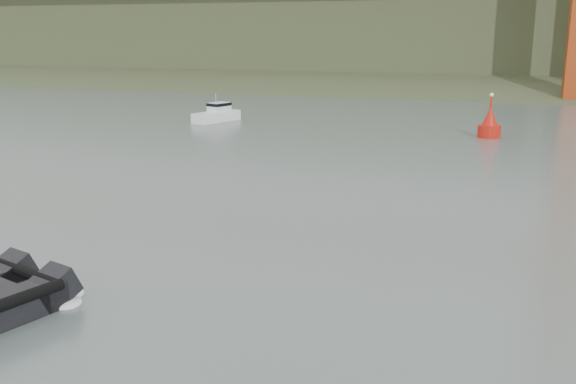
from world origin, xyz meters
name	(u,v)px	position (x,y,z in m)	size (l,w,h in m)	color
ground	(181,331)	(0.00, 0.00, 0.00)	(400.00, 400.00, 0.00)	#505F5C
headlands	(460,41)	(0.00, 125.50, 7.05)	(500.00, 105.36, 27.12)	#324024
motorboat	(217,114)	(-18.56, 43.84, 0.75)	(3.52, 5.74, 2.99)	white
nav_buoy	(489,125)	(8.13, 41.74, 1.07)	(1.95, 1.95, 4.07)	red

